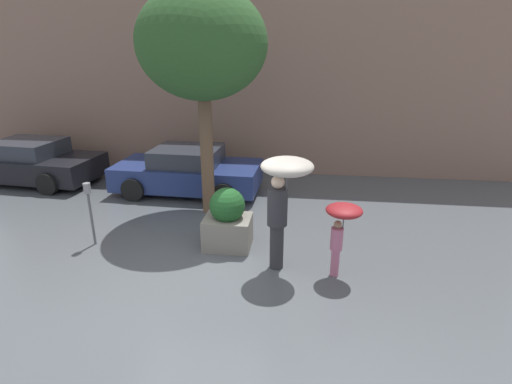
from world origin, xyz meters
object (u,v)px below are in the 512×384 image
object	(u,v)px
planter_box	(228,221)
parked_car_near	(188,171)
parked_car_far	(30,162)
parking_meter	(89,201)
person_adult	(283,188)
person_child	(342,221)
street_tree	(202,45)

from	to	relation	value
planter_box	parked_car_near	size ratio (longest dim) A/B	0.31
parked_car_near	parked_car_far	xyz separation A→B (m)	(-4.94, 0.29, 0.00)
planter_box	parking_meter	distance (m)	2.78
planter_box	parking_meter	world-z (taller)	parking_meter
person_adult	parked_car_far	xyz separation A→B (m)	(-7.79, 4.12, -0.97)
parked_car_far	planter_box	bearing A→B (deg)	-112.38
planter_box	parked_car_near	bearing A→B (deg)	118.86
person_child	parking_meter	size ratio (longest dim) A/B	1.01
parked_car_near	planter_box	bearing A→B (deg)	-149.33
person_adult	street_tree	world-z (taller)	street_tree
person_adult	street_tree	size ratio (longest dim) A/B	0.41
person_child	parked_car_near	xyz separation A→B (m)	(-3.86, 3.93, -0.45)
parking_meter	parked_car_near	bearing A→B (deg)	73.13
person_adult	planter_box	bearing A→B (deg)	164.89
planter_box	parking_meter	size ratio (longest dim) A/B	0.95
parked_car_near	parked_car_far	size ratio (longest dim) A/B	0.95
parked_car_far	parking_meter	world-z (taller)	parking_meter
street_tree	parking_meter	xyz separation A→B (m)	(-1.92, -2.01, -2.91)
person_adult	person_child	distance (m)	1.14
parked_car_near	parking_meter	xyz separation A→B (m)	(-1.02, -3.36, 0.36)
person_adult	person_child	xyz separation A→B (m)	(1.01, -0.09, -0.52)
parked_car_far	street_tree	size ratio (longest dim) A/B	0.83
planter_box	person_adult	world-z (taller)	person_adult
planter_box	street_tree	distance (m)	3.82
parked_car_far	parking_meter	bearing A→B (deg)	-128.23
planter_box	street_tree	world-z (taller)	street_tree
parking_meter	person_adult	bearing A→B (deg)	-6.99
planter_box	street_tree	xyz separation A→B (m)	(-0.82, 1.77, 3.29)
person_adult	parking_meter	xyz separation A→B (m)	(-3.87, 0.47, -0.61)
person_adult	parked_car_far	world-z (taller)	person_adult
planter_box	person_child	bearing A→B (deg)	-20.76
parked_car_far	street_tree	world-z (taller)	street_tree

